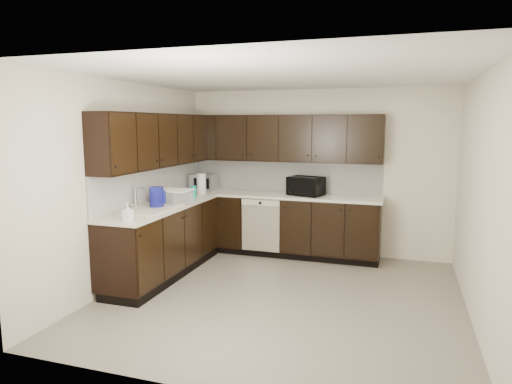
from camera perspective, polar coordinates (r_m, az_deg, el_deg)
floor at (r=5.42m, az=3.23°, el=-12.98°), size 4.00×4.00×0.00m
ceiling at (r=5.07m, az=3.47°, el=14.32°), size 4.00×4.00×0.00m
wall_back at (r=7.04m, az=7.49°, el=2.44°), size 4.00×0.02×2.50m
wall_left at (r=5.92m, az=-15.72°, el=1.06°), size 0.02×4.00×2.50m
wall_right at (r=4.99m, az=26.17°, el=-0.84°), size 0.02×4.00×2.50m
wall_front at (r=3.23m, az=-5.72°, el=-4.67°), size 4.00×0.02×2.50m
lower_cabinets at (r=6.60m, az=-2.76°, el=-5.27°), size 3.00×2.80×0.90m
countertop at (r=6.50m, az=-2.82°, el=-0.94°), size 3.03×2.83×0.04m
backsplash at (r=6.73m, az=-3.86°, el=1.62°), size 3.00×2.80×0.48m
upper_cabinets at (r=6.53m, az=-3.34°, el=6.61°), size 3.00×2.80×0.70m
dishwasher at (r=6.75m, az=0.58°, el=-3.80°), size 0.58×0.04×0.78m
sink at (r=5.80m, az=-13.01°, el=-2.68°), size 0.54×0.82×0.42m
microwave at (r=6.75m, az=6.23°, el=0.73°), size 0.57×0.46×0.27m
soap_bottle_a at (r=5.13m, az=-15.72°, el=-2.48°), size 0.09×0.10×0.19m
soap_bottle_b at (r=6.20m, az=-12.63°, el=-0.33°), size 0.12×0.12×0.23m
toaster_oven at (r=7.31m, az=-6.56°, el=1.23°), size 0.43×0.34×0.25m
storage_bin at (r=6.14m, az=-10.35°, el=-0.59°), size 0.55×0.50×0.18m
blue_pitcher at (r=5.83m, az=-12.32°, el=-0.68°), size 0.23×0.23×0.27m
teal_tumbler at (r=6.53m, az=-7.82°, el=0.01°), size 0.10×0.10×0.18m
paper_towel_roll at (r=6.93m, az=-6.84°, el=1.06°), size 0.18×0.18×0.31m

